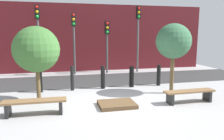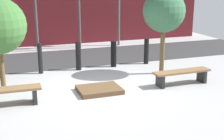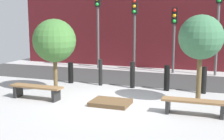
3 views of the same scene
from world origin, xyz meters
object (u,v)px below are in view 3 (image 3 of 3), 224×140
at_px(bollard_right, 167,78).
at_px(traffic_light_mid_east, 174,28).
at_px(traffic_light_east, 218,15).
at_px(planter_bed, 111,103).
at_px(bollard_center, 132,75).
at_px(bollard_left, 100,72).
at_px(tree_behind_right_bench, 201,38).
at_px(bollard_far_right, 204,80).
at_px(traffic_light_west, 98,16).
at_px(bollard_far_left, 71,73).
at_px(bench_right, 195,104).
at_px(bench_left, 36,89).
at_px(tree_behind_left_bench, 54,41).
at_px(traffic_light_mid_west, 135,21).

xyz_separation_m(bollard_right, traffic_light_mid_east, (-0.35, 3.83, 1.74)).
distance_m(bollard_right, traffic_light_east, 4.79).
bearing_deg(planter_bed, traffic_light_mid_east, 81.01).
bearing_deg(bollard_center, traffic_light_mid_east, 75.28).
relative_size(bollard_left, traffic_light_east, 0.26).
xyz_separation_m(tree_behind_right_bench, bollard_center, (-2.62, 1.42, -1.62)).
relative_size(planter_bed, bollard_far_right, 1.24).
xyz_separation_m(bollard_far_right, traffic_light_mid_east, (-1.71, 3.83, 1.73)).
bearing_deg(bollard_far_right, bollard_left, 180.00).
relative_size(planter_bed, traffic_light_west, 0.30).
bearing_deg(bollard_far_left, planter_bed, -42.97).
bearing_deg(bench_right, bollard_far_left, 151.77).
bearing_deg(bench_left, tree_behind_left_bench, 91.17).
relative_size(traffic_light_mid_west, traffic_light_mid_east, 1.14).
xyz_separation_m(bollard_center, traffic_light_west, (-3.02, 3.83, 2.26)).
xyz_separation_m(bollard_left, traffic_light_mid_west, (0.35, 3.83, 2.00)).
height_order(planter_bed, bollard_far_right, bollard_far_right).
bearing_deg(tree_behind_right_bench, traffic_light_mid_east, 107.15).
relative_size(bollard_far_left, traffic_light_mid_east, 0.28).
relative_size(bollard_center, traffic_light_west, 0.26).
distance_m(planter_bed, bollard_far_left, 3.73).
distance_m(bench_left, bollard_far_right, 6.00).
xyz_separation_m(planter_bed, tree_behind_right_bench, (2.62, 1.11, 2.07)).
height_order(bollard_far_right, traffic_light_east, traffic_light_east).
bearing_deg(bollard_right, traffic_light_west, 138.80).
height_order(bollard_left, bollard_right, bollard_left).
xyz_separation_m(tree_behind_left_bench, traffic_light_east, (5.64, 5.25, 0.94)).
bearing_deg(bollard_far_left, bollard_center, 0.00).
bearing_deg(bench_right, tree_behind_right_bench, 88.83).
height_order(bench_right, bollard_far_left, bollard_far_left).
relative_size(planter_bed, tree_behind_right_bench, 0.43).
height_order(planter_bed, traffic_light_west, traffic_light_west).
bearing_deg(planter_bed, traffic_light_west, 115.38).
distance_m(bollard_left, bollard_center, 1.36).
bearing_deg(bollard_left, bench_right, -34.41).
bearing_deg(bollard_right, tree_behind_right_bench, -48.26).
distance_m(bench_right, bollard_far_right, 2.73).
xyz_separation_m(traffic_light_mid_east, traffic_light_east, (2.01, 0.00, 0.61)).
bearing_deg(traffic_light_west, traffic_light_mid_east, -0.03).
height_order(bollard_far_left, bollard_right, bollard_right).
xyz_separation_m(tree_behind_right_bench, traffic_light_west, (-5.64, 5.25, 0.65)).
bearing_deg(tree_behind_right_bench, traffic_light_mid_west, 124.67).
xyz_separation_m(bollard_left, traffic_light_mid_east, (2.36, 3.83, 1.70)).
bearing_deg(tree_behind_left_bench, traffic_light_mid_east, 55.33).
bearing_deg(bench_right, traffic_light_east, 85.42).
bearing_deg(traffic_light_mid_east, planter_bed, -98.99).
relative_size(planter_bed, bollard_right, 1.26).
distance_m(tree_behind_left_bench, bollard_far_left, 2.04).
bearing_deg(bollard_left, traffic_light_mid_east, 58.31).
height_order(planter_bed, traffic_light_east, traffic_light_east).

